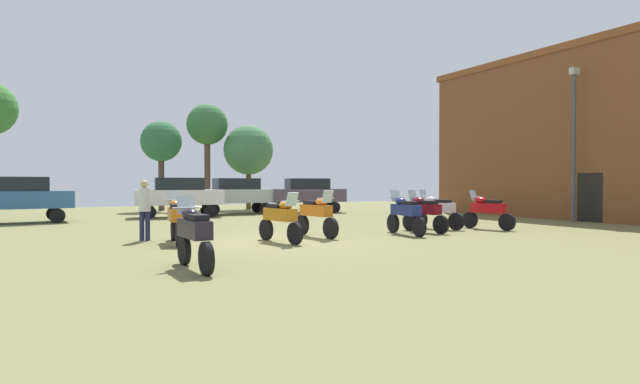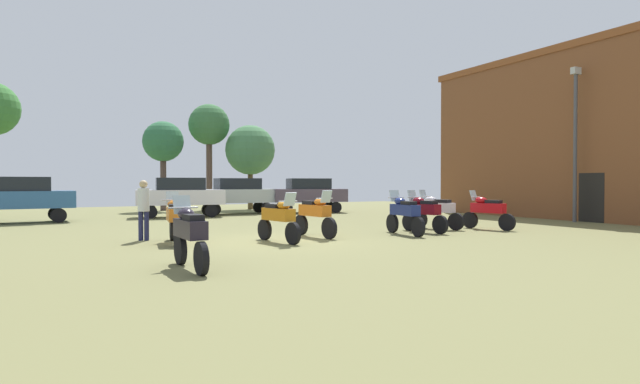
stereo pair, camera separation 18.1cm
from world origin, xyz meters
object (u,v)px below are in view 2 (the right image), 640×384
at_px(tree_7, 163,143).
at_px(motorcycle_9, 437,210).
at_px(brick_building, 632,132).
at_px(motorcycle_5, 424,212).
at_px(car_6, 238,193).
at_px(tree_2, 250,150).
at_px(motorcycle_1, 487,210).
at_px(motorcycle_7, 190,234).
at_px(car_3, 180,194).
at_px(motorcycle_8, 315,214).
at_px(tree_1, 209,126).
at_px(motorcycle_4, 174,218).
at_px(car_2, 308,193).
at_px(motorcycle_3, 404,213).
at_px(lamp_post, 575,136).
at_px(car_4, 19,196).
at_px(person_2, 144,205).
at_px(motorcycle_6, 279,218).

bearing_deg(tree_7, motorcycle_9, -69.44).
relative_size(brick_building, motorcycle_5, 9.41).
distance_m(car_6, tree_2, 5.71).
relative_size(motorcycle_1, tree_7, 0.38).
xyz_separation_m(motorcycle_7, tree_2, (9.12, 21.60, 3.17)).
relative_size(motorcycle_7, car_3, 0.47).
distance_m(motorcycle_8, tree_1, 18.88).
bearing_deg(tree_1, motorcycle_7, -106.38).
height_order(motorcycle_7, motorcycle_8, motorcycle_8).
height_order(brick_building, motorcycle_8, brick_building).
bearing_deg(brick_building, car_6, 138.44).
distance_m(tree_1, tree_2, 3.07).
height_order(motorcycle_4, car_6, car_6).
xyz_separation_m(car_2, tree_2, (-1.73, 5.16, 2.72)).
bearing_deg(motorcycle_3, lamp_post, 10.35).
relative_size(tree_7, lamp_post, 0.82).
bearing_deg(lamp_post, motorcycle_7, -166.25).
distance_m(brick_building, lamp_post, 3.57).
bearing_deg(motorcycle_8, motorcycle_7, 32.72).
distance_m(motorcycle_3, tree_1, 19.59).
distance_m(motorcycle_9, car_4, 17.68).
xyz_separation_m(brick_building, car_4, (-25.31, 11.25, -2.96)).
xyz_separation_m(motorcycle_7, motorcycle_8, (5.02, 4.27, 0.02)).
bearing_deg(person_2, motorcycle_6, 168.31).
bearing_deg(brick_building, motorcycle_5, -179.25).
bearing_deg(car_3, car_6, -62.67).
relative_size(motorcycle_4, motorcycle_6, 1.07).
distance_m(motorcycle_1, person_2, 12.13).
relative_size(motorcycle_8, tree_1, 0.33).
bearing_deg(tree_1, car_4, -145.12).
height_order(car_3, tree_7, tree_7).
relative_size(motorcycle_6, person_2, 1.17).
distance_m(motorcycle_4, motorcycle_8, 4.39).
relative_size(motorcycle_4, car_3, 0.51).
distance_m(motorcycle_5, motorcycle_6, 5.73).
relative_size(brick_building, motorcycle_1, 9.48).
xyz_separation_m(motorcycle_9, car_3, (-7.10, 11.28, 0.45)).
bearing_deg(car_2, brick_building, -127.88).
xyz_separation_m(motorcycle_7, person_2, (-0.01, 5.77, 0.35)).
relative_size(brick_building, motorcycle_3, 8.83).
height_order(motorcycle_4, motorcycle_5, motorcycle_4).
bearing_deg(tree_1, lamp_post, -57.67).
bearing_deg(brick_building, lamp_post, 173.76).
bearing_deg(motorcycle_5, tree_2, 83.63).
bearing_deg(motorcycle_9, brick_building, -18.74).
xyz_separation_m(motorcycle_5, person_2, (-9.13, 1.90, 0.35)).
xyz_separation_m(car_4, lamp_post, (21.78, -10.86, 2.64)).
bearing_deg(motorcycle_3, motorcycle_8, 171.02).
bearing_deg(motorcycle_4, car_2, 56.79).
bearing_deg(tree_7, motorcycle_1, -66.58).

